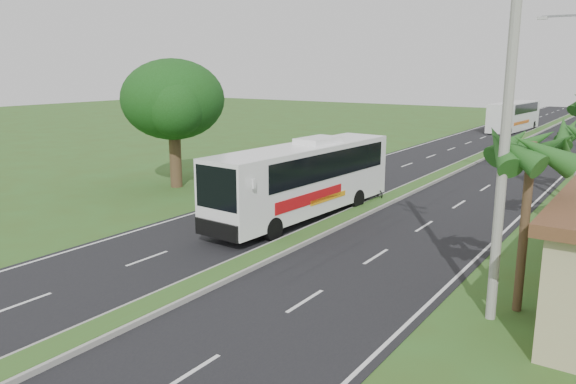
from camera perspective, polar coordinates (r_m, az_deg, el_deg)
The scene contains 11 objects.
ground at distance 19.44m, azimuth -7.10°, elevation -8.68°, with size 180.00×180.00×0.00m, color #39531E.
road_asphalt at distance 36.33m, azimuth 14.09°, elevation 1.05°, with size 14.00×160.00×0.02m, color black.
median_strip at distance 36.31m, azimuth 14.10°, elevation 1.19°, with size 1.20×160.00×0.18m.
lane_edge_left at distance 39.07m, azimuth 4.84°, elevation 2.16°, with size 0.12×160.00×0.01m, color silver.
lane_edge_right at distance 34.69m, azimuth 24.51°, elevation -0.26°, with size 0.12×160.00×0.01m, color silver.
palm_verge_a at distance 16.98m, azimuth 23.51°, elevation 3.85°, with size 2.40×2.40×5.45m.
shade_tree at distance 33.81m, azimuth -11.72°, elevation 8.92°, with size 6.30×6.00×7.54m.
utility_pole_a at distance 16.01m, azimuth 21.34°, elevation 6.93°, with size 1.60×0.28×11.00m.
coach_bus_main at distance 26.30m, azimuth 1.68°, elevation 1.69°, with size 3.10×11.70×3.74m.
coach_bus_far at distance 68.61m, azimuth 21.98°, elevation 7.29°, with size 3.32×11.16×3.20m.
motorcyclist at distance 30.59m, azimuth 8.41°, elevation 0.83°, with size 1.65×0.71×2.31m.
Camera 1 is at (12.05, -13.55, 6.99)m, focal length 35.00 mm.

